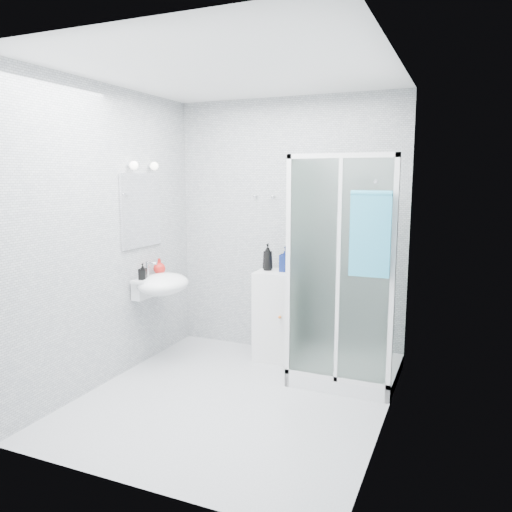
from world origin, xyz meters
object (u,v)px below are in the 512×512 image
at_px(hand_towel, 370,232).
at_px(soap_dispenser_orange, 159,266).
at_px(storage_cabinet, 275,315).
at_px(shampoo_bottle_a, 268,257).
at_px(soap_dispenser_black, 143,272).
at_px(shower_enclosure, 337,331).
at_px(shampoo_bottle_b, 286,259).
at_px(wall_basin, 161,284).

relative_size(hand_towel, soap_dispenser_orange, 4.34).
distance_m(storage_cabinet, shampoo_bottle_a, 0.59).
bearing_deg(storage_cabinet, soap_dispenser_black, -148.31).
distance_m(shower_enclosure, shampoo_bottle_a, 1.02).
xyz_separation_m(soap_dispenser_orange, soap_dispenser_black, (0.02, -0.31, 0.00)).
height_order(hand_towel, shampoo_bottle_b, hand_towel).
xyz_separation_m(wall_basin, soap_dispenser_orange, (-0.12, 0.16, 0.14)).
height_order(hand_towel, shampoo_bottle_a, hand_towel).
xyz_separation_m(hand_towel, shampoo_bottle_a, (-1.12, 0.67, -0.36)).
distance_m(storage_cabinet, shampoo_bottle_b, 0.58).
height_order(wall_basin, storage_cabinet, wall_basin).
bearing_deg(wall_basin, soap_dispenser_black, -122.94).
xyz_separation_m(wall_basin, shampoo_bottle_a, (0.87, 0.59, 0.23)).
bearing_deg(soap_dispenser_black, shampoo_bottle_b, 32.98).
xyz_separation_m(wall_basin, shampoo_bottle_b, (1.06, 0.60, 0.22)).
bearing_deg(shampoo_bottle_b, hand_towel, -36.27).
bearing_deg(shower_enclosure, shampoo_bottle_a, 160.94).
bearing_deg(hand_towel, shower_enclosure, 129.76).
bearing_deg(storage_cabinet, soap_dispenser_orange, -161.63).
bearing_deg(hand_towel, wall_basin, 177.55).
height_order(wall_basin, shampoo_bottle_b, shampoo_bottle_b).
bearing_deg(shampoo_bottle_b, soap_dispenser_black, -147.02).
relative_size(wall_basin, shampoo_bottle_b, 2.25).
bearing_deg(soap_dispenser_black, wall_basin, 57.06).
bearing_deg(soap_dispenser_black, shampoo_bottle_a, 37.32).
bearing_deg(hand_towel, shampoo_bottle_a, 149.00).
relative_size(shower_enclosure, soap_dispenser_black, 12.95).
xyz_separation_m(shower_enclosure, storage_cabinet, (-0.69, 0.25, 0.00)).
xyz_separation_m(storage_cabinet, hand_towel, (1.03, -0.65, 0.94)).
bearing_deg(shampoo_bottle_b, storage_cabinet, -160.64).
height_order(shampoo_bottle_a, soap_dispenser_orange, shampoo_bottle_a).
relative_size(hand_towel, soap_dispenser_black, 4.34).
bearing_deg(wall_basin, shampoo_bottle_b, 29.57).
relative_size(shower_enclosure, hand_towel, 2.98).
xyz_separation_m(shower_enclosure, shampoo_bottle_b, (-0.60, 0.28, 0.57)).
xyz_separation_m(wall_basin, hand_towel, (1.99, -0.09, 0.60)).
distance_m(storage_cabinet, soap_dispenser_black, 1.37).
bearing_deg(storage_cabinet, shampoo_bottle_a, 164.49).
xyz_separation_m(storage_cabinet, soap_dispenser_orange, (-1.08, -0.41, 0.49)).
bearing_deg(soap_dispenser_orange, shower_enclosure, 5.12).
xyz_separation_m(shower_enclosure, soap_dispenser_orange, (-1.77, -0.16, 0.49)).
relative_size(storage_cabinet, soap_dispenser_orange, 5.81).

